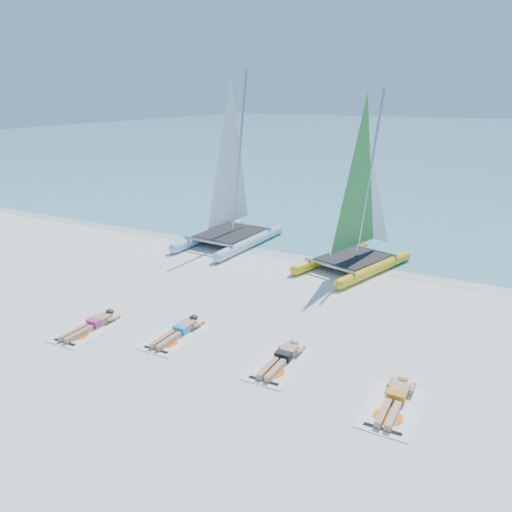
{
  "coord_description": "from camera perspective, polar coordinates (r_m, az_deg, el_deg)",
  "views": [
    {
      "loc": [
        6.95,
        -10.95,
        5.81
      ],
      "look_at": [
        0.45,
        1.2,
        1.28
      ],
      "focal_mm": 35.0,
      "sensor_mm": 36.0,
      "label": 1
    }
  ],
  "objects": [
    {
      "name": "towel_d",
      "position": [
        10.42,
        15.33,
        -16.36
      ],
      "size": [
        1.0,
        1.85,
        0.02
      ],
      "primitive_type": "cube",
      "color": "white",
      "rests_on": "ground"
    },
    {
      "name": "towel_c",
      "position": [
        11.43,
        2.64,
        -12.32
      ],
      "size": [
        1.0,
        1.85,
        0.02
      ],
      "primitive_type": "cube",
      "color": "white",
      "rests_on": "ground"
    },
    {
      "name": "sunbather_a",
      "position": [
        13.69,
        -18.14,
        -7.35
      ],
      "size": [
        0.37,
        1.73,
        0.26
      ],
      "color": "tan",
      "rests_on": "towel_a"
    },
    {
      "name": "towel_b",
      "position": [
        12.75,
        -9.22,
        -9.12
      ],
      "size": [
        1.0,
        1.85,
        0.02
      ],
      "primitive_type": "cube",
      "color": "white",
      "rests_on": "ground"
    },
    {
      "name": "sunbather_d",
      "position": [
        10.52,
        15.64,
        -15.32
      ],
      "size": [
        0.37,
        1.73,
        0.26
      ],
      "color": "tan",
      "rests_on": "towel_d"
    },
    {
      "name": "ground",
      "position": [
        14.21,
        -3.9,
        -5.97
      ],
      "size": [
        140.0,
        140.0,
        0.0
      ],
      "primitive_type": "plane",
      "color": "silver",
      "rests_on": "ground"
    },
    {
      "name": "sunbather_b",
      "position": [
        12.84,
        -8.72,
        -8.35
      ],
      "size": [
        0.37,
        1.73,
        0.26
      ],
      "color": "tan",
      "rests_on": "towel_b"
    },
    {
      "name": "catamaran_blue",
      "position": [
        19.81,
        -2.97,
        7.27
      ],
      "size": [
        2.7,
        5.19,
        6.9
      ],
      "rotation": [
        0.0,
        0.0,
        -0.06
      ],
      "color": "#AFC7E6",
      "rests_on": "ground"
    },
    {
      "name": "sea",
      "position": [
        74.51,
        23.26,
        12.32
      ],
      "size": [
        140.0,
        115.0,
        0.01
      ],
      "primitive_type": "cube",
      "color": "#7ED2D0",
      "rests_on": "ground"
    },
    {
      "name": "sunbather_c",
      "position": [
        11.53,
        3.06,
        -11.42
      ],
      "size": [
        0.37,
        1.73,
        0.26
      ],
      "color": "tan",
      "rests_on": "towel_c"
    },
    {
      "name": "catamaran_yellow",
      "position": [
        17.52,
        12.13,
        5.02
      ],
      "size": [
        3.38,
        4.95,
        6.15
      ],
      "rotation": [
        0.0,
        0.0,
        -0.3
      ],
      "color": "#EEA919",
      "rests_on": "ground"
    },
    {
      "name": "wet_sand_strip",
      "position": [
        18.78,
        4.98,
        0.12
      ],
      "size": [
        140.0,
        1.4,
        0.01
      ],
      "primitive_type": "cube",
      "color": "silver",
      "rests_on": "ground"
    },
    {
      "name": "towel_a",
      "position": [
        13.62,
        -18.67,
        -8.05
      ],
      "size": [
        1.0,
        1.85,
        0.02
      ],
      "primitive_type": "cube",
      "color": "white",
      "rests_on": "ground"
    }
  ]
}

